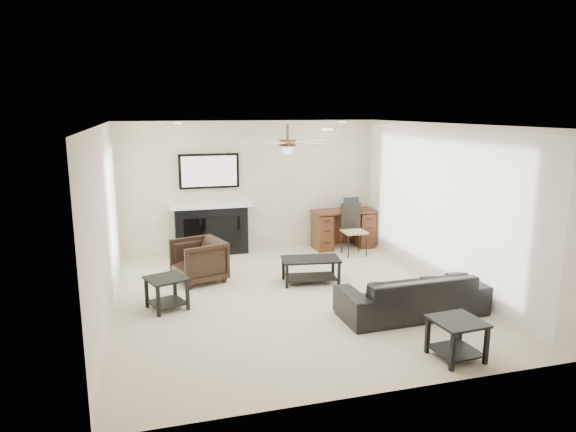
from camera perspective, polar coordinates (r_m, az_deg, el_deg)
name	(u,v)px	position (r m, az deg, el deg)	size (l,w,h in m)	color
room_shell	(301,182)	(7.34, 1.41, 3.77)	(5.50, 5.54, 2.52)	beige
sofa	(412,294)	(7.12, 13.63, -8.42)	(1.97, 0.77, 0.58)	black
armchair	(199,261)	(8.32, -9.90, -4.91)	(0.73, 0.75, 0.68)	black
coffee_table	(311,270)	(8.19, 2.54, -6.07)	(0.90, 0.50, 0.40)	black
end_table_near	(456,339)	(6.09, 18.20, -12.88)	(0.52, 0.52, 0.45)	black
end_table_left	(167,293)	(7.33, -13.31, -8.33)	(0.50, 0.50, 0.45)	black
fireplace_unit	(211,205)	(9.68, -8.56, 1.21)	(1.52, 0.34, 1.91)	black
desk	(343,229)	(10.24, 6.15, -1.44)	(1.22, 0.56, 0.76)	#36110D
desk_chair	(354,230)	(9.72, 7.36, -1.54)	(0.42, 0.44, 0.97)	black
laptop	(354,204)	(10.19, 7.29, 1.32)	(0.33, 0.24, 0.23)	black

